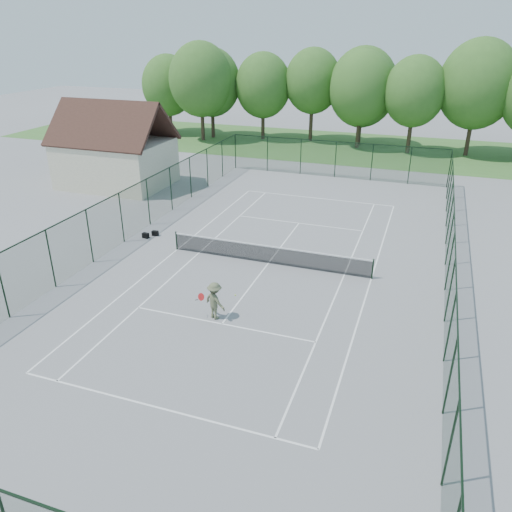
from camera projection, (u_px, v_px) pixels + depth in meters
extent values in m
plane|color=gray|center=(268.00, 263.00, 26.86)|extent=(140.00, 140.00, 0.00)
cube|color=#447633|center=(357.00, 148.00, 52.56)|extent=(80.00, 16.00, 0.01)
cube|color=white|center=(318.00, 198.00, 37.04)|extent=(10.97, 0.08, 0.01)
cube|color=white|center=(158.00, 407.00, 16.68)|extent=(10.97, 0.08, 0.01)
cube|color=white|center=(299.00, 223.00, 32.34)|extent=(8.23, 0.08, 0.01)
cube|color=white|center=(222.00, 324.00, 21.38)|extent=(8.23, 0.08, 0.01)
cube|color=white|center=(371.00, 279.00, 25.21)|extent=(0.08, 23.77, 0.01)
cube|color=white|center=(177.00, 249.00, 28.52)|extent=(0.08, 23.77, 0.01)
cube|color=white|center=(344.00, 275.00, 25.62)|extent=(0.08, 23.77, 0.01)
cube|color=white|center=(199.00, 253.00, 28.10)|extent=(0.08, 23.77, 0.01)
cube|color=white|center=(268.00, 263.00, 26.86)|extent=(0.08, 12.80, 0.01)
cylinder|color=black|center=(176.00, 241.00, 28.29)|extent=(0.08, 0.08, 1.10)
cylinder|color=black|center=(373.00, 269.00, 24.97)|extent=(0.08, 0.08, 1.10)
cube|color=black|center=(268.00, 255.00, 26.65)|extent=(11.00, 0.02, 0.96)
cube|color=white|center=(269.00, 246.00, 26.45)|extent=(11.00, 0.05, 0.07)
cube|color=#1A3A22|center=(335.00, 160.00, 41.66)|extent=(18.00, 0.02, 3.00)
cube|color=#1A3A22|center=(450.00, 262.00, 23.52)|extent=(0.02, 36.00, 3.00)
cube|color=#1A3A22|center=(122.00, 218.00, 28.95)|extent=(0.02, 36.00, 3.00)
cube|color=black|center=(337.00, 142.00, 41.03)|extent=(18.00, 0.05, 0.05)
cube|color=black|center=(455.00, 232.00, 22.89)|extent=(0.05, 36.00, 0.05)
cube|color=black|center=(119.00, 193.00, 28.33)|extent=(0.05, 36.00, 0.05)
cube|color=beige|center=(116.00, 163.00, 39.53)|extent=(8.00, 6.00, 3.50)
cube|color=#41261E|center=(122.00, 118.00, 39.46)|extent=(8.60, 3.27, 3.27)
cube|color=#41261E|center=(99.00, 125.00, 36.89)|extent=(8.60, 3.27, 3.27)
cylinder|color=#412F23|center=(213.00, 119.00, 56.67)|extent=(0.40, 0.40, 4.20)
ellipsoid|color=#3F7129|center=(211.00, 82.00, 55.04)|extent=(6.40, 6.40, 7.40)
cylinder|color=#412F23|center=(358.00, 127.00, 51.69)|extent=(0.40, 0.40, 4.20)
ellipsoid|color=#3F7129|center=(362.00, 88.00, 50.05)|extent=(6.40, 6.40, 7.40)
cube|color=black|center=(146.00, 236.00, 30.02)|extent=(0.41, 0.28, 0.31)
cube|color=black|center=(155.00, 233.00, 30.37)|extent=(0.40, 0.27, 0.30)
imported|color=#5A5F41|center=(215.00, 301.00, 21.48)|extent=(1.27, 1.03, 1.71)
sphere|color=#B6E741|center=(235.00, 295.00, 21.49)|extent=(0.07, 0.07, 0.07)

